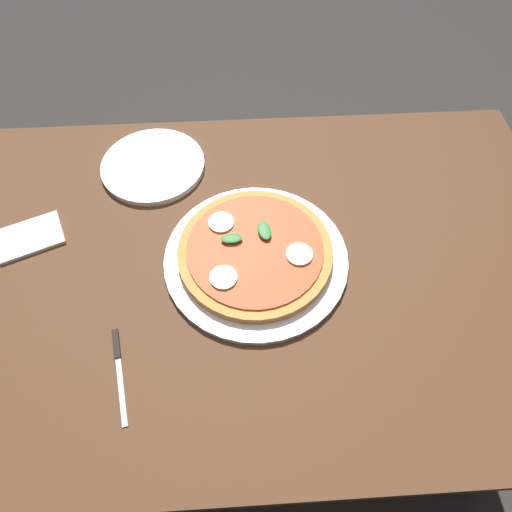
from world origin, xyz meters
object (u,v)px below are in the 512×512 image
pizza (255,251)px  napkin (30,237)px  dining_table (260,285)px  serving_tray (256,257)px  plate_white (153,165)px  knife (118,363)px

pizza → napkin: size_ratio=2.37×
dining_table → pizza: (-0.01, 0.01, 0.13)m
serving_tray → napkin: 0.47m
serving_tray → plate_white: bearing=129.9°
dining_table → serving_tray: (-0.01, 0.00, 0.11)m
pizza → napkin: bearing=170.8°
dining_table → pizza: pizza is taller
dining_table → napkin: 0.49m
napkin → knife: bearing=-52.7°
napkin → knife: size_ratio=0.75×
dining_table → napkin: napkin is taller
plate_white → knife: 0.47m
serving_tray → pizza: pizza is taller
pizza → knife: pizza is taller
knife → napkin: bearing=127.3°
pizza → plate_white: bearing=130.0°
plate_white → knife: plate_white is taller
plate_white → pizza: bearing=-50.0°
pizza → napkin: 0.47m
serving_tray → knife: (-0.25, -0.20, -0.00)m
dining_table → pizza: size_ratio=4.25×
serving_tray → knife: size_ratio=2.13×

